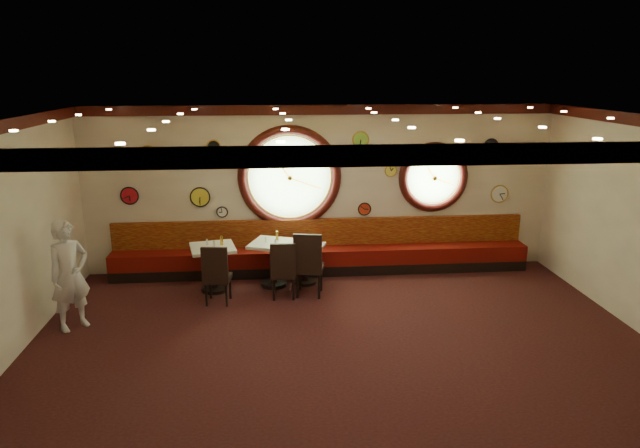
{
  "coord_description": "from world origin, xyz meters",
  "views": [
    {
      "loc": [
        -0.97,
        -7.74,
        3.81
      ],
      "look_at": [
        -0.21,
        0.8,
        1.5
      ],
      "focal_mm": 32.0,
      "sensor_mm": 36.0,
      "label": 1
    }
  ],
  "objects": [
    {
      "name": "porthole_right_glass",
      "position": [
        2.2,
        3.0,
        1.8
      ],
      "size": [
        1.1,
        0.02,
        1.1
      ],
      "primitive_type": "cylinder",
      "rotation": [
        1.57,
        0.0,
        0.0
      ],
      "color": "#96C576",
      "rests_on": "wall_back"
    },
    {
      "name": "condiment_b_bottle",
      "position": [
        -0.87,
        2.25,
        0.91
      ],
      "size": [
        0.05,
        0.05,
        0.16
      ],
      "primitive_type": "cylinder",
      "color": "gold",
      "rests_on": "table_b"
    },
    {
      "name": "condiment_a_salt",
      "position": [
        -2.11,
        2.04,
        0.88
      ],
      "size": [
        0.04,
        0.04,
        0.11
      ],
      "primitive_type": "cylinder",
      "color": "silver",
      "rests_on": "table_a"
    },
    {
      "name": "table_b",
      "position": [
        -0.95,
        2.1,
        0.52
      ],
      "size": [
        0.97,
        0.97,
        0.83
      ],
      "color": "black",
      "rests_on": "floor"
    },
    {
      "name": "porthole_right_frame",
      "position": [
        2.2,
        2.98,
        1.8
      ],
      "size": [
        1.38,
        0.18,
        1.38
      ],
      "primitive_type": "torus",
      "rotation": [
        1.57,
        0.0,
        0.0
      ],
      "color": "#350D09",
      "rests_on": "wall_back"
    },
    {
      "name": "banquette_back",
      "position": [
        0.0,
        2.94,
        0.75
      ],
      "size": [
        8.0,
        0.1,
        0.55
      ],
      "primitive_type": "cube",
      "color": "#620907",
      "rests_on": "wall_back"
    },
    {
      "name": "chair_c",
      "position": [
        -0.35,
        1.52,
        0.66
      ],
      "size": [
        0.57,
        0.57,
        0.72
      ],
      "rotation": [
        0.0,
        0.0,
        -0.19
      ],
      "color": "black",
      "rests_on": "floor"
    },
    {
      "name": "ceiling",
      "position": [
        0.0,
        0.0,
        3.2
      ],
      "size": [
        9.0,
        6.0,
        0.02
      ],
      "primitive_type": "cube",
      "color": "gold",
      "rests_on": "wall_back"
    },
    {
      "name": "porthole_left_ring",
      "position": [
        -0.6,
        2.95,
        1.85
      ],
      "size": [
        1.61,
        0.03,
        1.61
      ],
      "primitive_type": "torus",
      "rotation": [
        1.57,
        0.0,
        0.0
      ],
      "color": "gold",
      "rests_on": "wall_back"
    },
    {
      "name": "wall_clock_4",
      "position": [
        -2.3,
        2.96,
        1.5
      ],
      "size": [
        0.36,
        0.03,
        0.36
      ],
      "primitive_type": "cylinder",
      "rotation": [
        1.57,
        0.0,
        0.0
      ],
      "color": "gold",
      "rests_on": "wall_back"
    },
    {
      "name": "molding_front",
      "position": [
        0.0,
        -2.95,
        3.11
      ],
      "size": [
        9.0,
        0.1,
        0.18
      ],
      "primitive_type": "cube",
      "color": "#350D09",
      "rests_on": "wall_back"
    },
    {
      "name": "wall_clock_9",
      "position": [
        0.75,
        2.96,
        2.55
      ],
      "size": [
        0.3,
        0.03,
        0.3
      ],
      "primitive_type": "cylinder",
      "rotation": [
        1.57,
        0.0,
        0.0
      ],
      "color": "#8DCF40",
      "rests_on": "wall_back"
    },
    {
      "name": "wall_clock_8",
      "position": [
        1.35,
        2.96,
        1.95
      ],
      "size": [
        0.22,
        0.03,
        0.22
      ],
      "primitive_type": "cylinder",
      "rotation": [
        1.57,
        0.0,
        0.0
      ],
      "color": "#D9CD48",
      "rests_on": "wall_back"
    },
    {
      "name": "banquette_base",
      "position": [
        0.0,
        2.72,
        0.1
      ],
      "size": [
        8.0,
        0.55,
        0.2
      ],
      "primitive_type": "cube",
      "color": "black",
      "rests_on": "floor"
    },
    {
      "name": "banquette_seat",
      "position": [
        0.0,
        2.72,
        0.35
      ],
      "size": [
        8.0,
        0.55,
        0.3
      ],
      "primitive_type": "cube",
      "color": "#5A0B07",
      "rests_on": "banquette_base"
    },
    {
      "name": "wall_right",
      "position": [
        4.5,
        0.0,
        1.6
      ],
      "size": [
        0.02,
        6.0,
        3.2
      ],
      "primitive_type": "cube",
      "color": "beige",
      "rests_on": "floor"
    },
    {
      "name": "floor",
      "position": [
        0.0,
        0.0,
        0.0
      ],
      "size": [
        9.0,
        6.0,
        0.0
      ],
      "primitive_type": "cube",
      "color": "black",
      "rests_on": "ground"
    },
    {
      "name": "wall_clock_7",
      "position": [
        3.55,
        2.96,
        1.45
      ],
      "size": [
        0.34,
        0.03,
        0.34
      ],
      "primitive_type": "cylinder",
      "rotation": [
        1.57,
        0.0,
        0.0
      ],
      "color": "white",
      "rests_on": "wall_back"
    },
    {
      "name": "table_a",
      "position": [
        -2.01,
        1.95,
        0.52
      ],
      "size": [
        0.89,
        0.89,
        0.83
      ],
      "color": "black",
      "rests_on": "floor"
    },
    {
      "name": "condiment_c_pepper",
      "position": [
        -0.38,
        2.12,
        0.77
      ],
      "size": [
        0.04,
        0.04,
        0.1
      ],
      "primitive_type": "cylinder",
      "color": "#BBBBC0",
      "rests_on": "table_c"
    },
    {
      "name": "wall_back",
      "position": [
        0.0,
        3.0,
        1.6
      ],
      "size": [
        9.0,
        0.02,
        3.2
      ],
      "primitive_type": "cube",
      "color": "beige",
      "rests_on": "floor"
    },
    {
      "name": "molding_back",
      "position": [
        0.0,
        2.95,
        3.11
      ],
      "size": [
        9.0,
        0.1,
        0.18
      ],
      "primitive_type": "cube",
      "color": "#350D09",
      "rests_on": "wall_back"
    },
    {
      "name": "wall_front",
      "position": [
        0.0,
        -3.0,
        1.6
      ],
      "size": [
        9.0,
        0.02,
        3.2
      ],
      "primitive_type": "cube",
      "color": "beige",
      "rests_on": "floor"
    },
    {
      "name": "chair_b",
      "position": [
        -0.78,
        1.46,
        0.58
      ],
      "size": [
        0.44,
        0.44,
        0.63
      ],
      "rotation": [
        0.0,
        0.0,
        -0.03
      ],
      "color": "black",
      "rests_on": "floor"
    },
    {
      "name": "porthole_right_ring",
      "position": [
        2.2,
        2.95,
        1.8
      ],
      "size": [
        1.09,
        0.03,
        1.09
      ],
      "primitive_type": "torus",
      "rotation": [
        1.57,
        0.0,
        0.0
      ],
      "color": "gold",
      "rests_on": "wall_back"
    },
    {
      "name": "wall_left",
      "position": [
        -4.5,
        0.0,
        1.6
      ],
      "size": [
        0.02,
        6.0,
        3.2
      ],
      "primitive_type": "cube",
      "color": "beige",
      "rests_on": "floor"
    },
    {
      "name": "wall_clock_6",
      "position": [
        -3.2,
        2.96,
        2.35
      ],
      "size": [
        0.26,
        0.03,
        0.26
      ],
      "primitive_type": "cylinder",
      "rotation": [
        1.57,
        0.0,
        0.0
      ],
      "color": "#86AD22",
      "rests_on": "wall_back"
    },
    {
      "name": "condiment_c_bottle",
      "position": [
        -0.22,
        2.27,
        0.81
      ],
      "size": [
        0.05,
        0.05,
        0.17
      ],
      "primitive_type": "cylinder",
      "color": "gold",
      "rests_on": "table_c"
    },
    {
      "name": "waiter",
      "position": [
        -4.0,
        0.6,
        0.85
      ],
      "size": [
        0.72,
        0.73,
        1.7
      ],
      "primitive_type": "imported",
      "rotation": [
        0.0,
        0.0,
        0.79
      ],
      "color": "silver",
      "rests_on": "floor"
    },
    {
      "name": "wall_clock_5",
      "position": [
        -2.0,
        2.96,
        2.45
      ],
      "size": [
        0.24,
        0.03,
        0.24
      ],
      "primitive_type": "cylinder",
      "rotation": [
        1.57,
        0.0,
        0.0
      ],
      "color": "black",
      "rests_on": "wall_back"
    },
    {
      "name": "condiment_b_salt",
      "position": [
        -1.08,
        2.12,
        0.87
      ],
      "size": [
        0.03,
        0.03,
        0.09
      ],
      "primitive_type": "cylinder",
      "color": "silver",
      "rests_on": "table_b"
    },
    {
      "name": "condiment_b_pepper",
      "position": [
        -0.91,
        2.01,
        0.87
      ],
      "size": [
        0.03,
        0.03,
        0.09
      ],
      "primitive_type": "cylinder",
      "color": "silver",
      "rests_on": "table_b"
    },
    {
      "name": "condiment_c_salt",
      "position": [
        -0.44,
        2.19,
        0.78
      ],
      "size": [
        0.04,
        0.04,
        0.11
      ],
      "primitive_type": "cylinder",
      "color": "silver",
      "rests_on": "table_c"
    },
    {
      "name": "wall_clock_1",
      "position": [
        -1.9,
        2.96,
        1.2
      ],
      "size": [
        0.2,
        0.03,
        0.2
      ],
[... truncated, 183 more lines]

